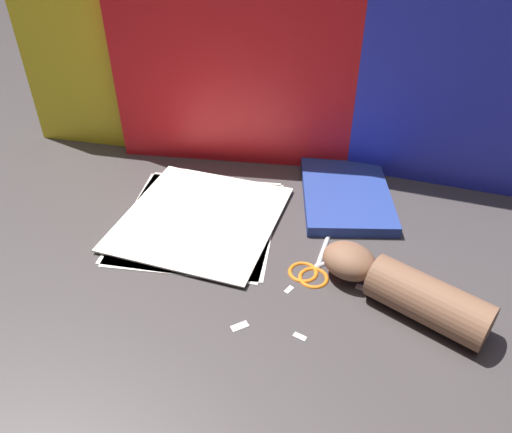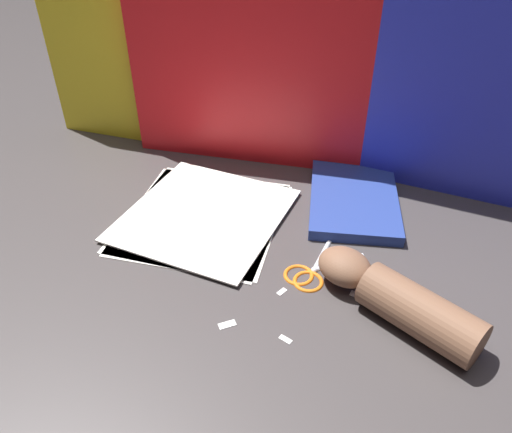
# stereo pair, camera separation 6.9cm
# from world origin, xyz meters

# --- Properties ---
(ground_plane) EXTENTS (6.00, 6.00, 0.00)m
(ground_plane) POSITION_xyz_m (0.00, 0.00, 0.00)
(ground_plane) COLOR #3D3838
(backdrop_panel_left) EXTENTS (0.60, 0.03, 0.40)m
(backdrop_panel_left) POSITION_xyz_m (-0.30, 0.35, 0.20)
(backdrop_panel_left) COLOR yellow
(backdrop_panel_left) RESTS_ON ground_plane
(backdrop_panel_center) EXTENTS (0.76, 0.09, 0.38)m
(backdrop_panel_center) POSITION_xyz_m (0.02, 0.35, 0.19)
(backdrop_panel_center) COLOR red
(backdrop_panel_center) RESTS_ON ground_plane
(backdrop_panel_right) EXTENTS (0.89, 0.11, 0.56)m
(backdrop_panel_right) POSITION_xyz_m (0.28, 0.35, 0.28)
(backdrop_panel_right) COLOR #2833D1
(backdrop_panel_right) RESTS_ON ground_plane
(paper_stack) EXTENTS (0.32, 0.33, 0.01)m
(paper_stack) POSITION_xyz_m (-0.11, 0.09, 0.00)
(paper_stack) COLOR white
(paper_stack) RESTS_ON ground_plane
(book_closed) EXTENTS (0.22, 0.30, 0.02)m
(book_closed) POSITION_xyz_m (0.16, 0.24, 0.01)
(book_closed) COLOR navy
(book_closed) RESTS_ON ground_plane
(scissors) EXTENTS (0.14, 0.16, 0.01)m
(scissors) POSITION_xyz_m (0.13, 0.01, 0.00)
(scissors) COLOR silver
(scissors) RESTS_ON ground_plane
(hand_forearm) EXTENTS (0.28, 0.19, 0.07)m
(hand_forearm) POSITION_xyz_m (0.27, -0.05, 0.04)
(hand_forearm) COLOR brown
(hand_forearm) RESTS_ON ground_plane
(paper_scrap_near) EXTENTS (0.03, 0.03, 0.00)m
(paper_scrap_near) POSITION_xyz_m (0.03, -0.15, 0.00)
(paper_scrap_near) COLOR white
(paper_scrap_near) RESTS_ON ground_plane
(paper_scrap_mid) EXTENTS (0.02, 0.01, 0.00)m
(paper_scrap_mid) POSITION_xyz_m (0.12, -0.15, 0.00)
(paper_scrap_mid) COLOR white
(paper_scrap_mid) RESTS_ON ground_plane
(paper_scrap_far) EXTENTS (0.02, 0.02, 0.00)m
(paper_scrap_far) POSITION_xyz_m (0.21, -0.02, 0.00)
(paper_scrap_far) COLOR white
(paper_scrap_far) RESTS_ON ground_plane
(paper_scrap_side) EXTENTS (0.02, 0.02, 0.00)m
(paper_scrap_side) POSITION_xyz_m (0.09, -0.05, 0.00)
(paper_scrap_side) COLOR white
(paper_scrap_side) RESTS_ON ground_plane
(pen) EXTENTS (0.12, 0.05, 0.01)m
(pen) POSITION_xyz_m (-0.20, 0.02, 0.00)
(pen) COLOR #2333B2
(pen) RESTS_ON ground_plane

